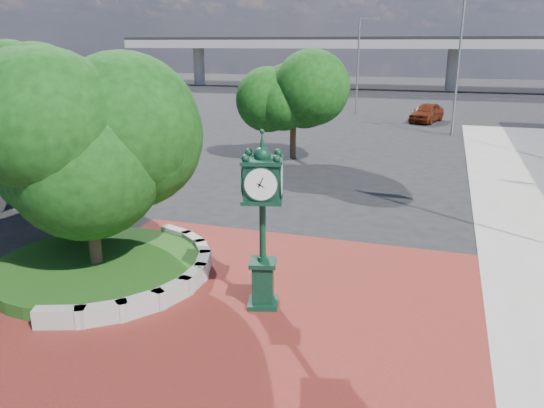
{
  "coord_description": "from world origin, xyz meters",
  "views": [
    {
      "loc": [
        4.57,
        -12.36,
        6.69
      ],
      "look_at": [
        0.05,
        1.5,
        2.24
      ],
      "focal_mm": 35.0,
      "sensor_mm": 36.0,
      "label": 1
    }
  ],
  "objects_px": {
    "post_clock": "(263,215)",
    "street_lamp_near": "(463,57)",
    "parked_car": "(427,112)",
    "street_lamp_far": "(360,59)"
  },
  "relations": [
    {
      "from": "post_clock",
      "to": "street_lamp_near",
      "type": "distance_m",
      "value": 30.45
    },
    {
      "from": "parked_car",
      "to": "street_lamp_far",
      "type": "distance_m",
      "value": 8.67
    },
    {
      "from": "street_lamp_near",
      "to": "street_lamp_far",
      "type": "height_order",
      "value": "street_lamp_near"
    },
    {
      "from": "parked_car",
      "to": "street_lamp_near",
      "type": "height_order",
      "value": "street_lamp_near"
    },
    {
      "from": "parked_car",
      "to": "post_clock",
      "type": "bearing_deg",
      "value": -79.13
    },
    {
      "from": "street_lamp_far",
      "to": "post_clock",
      "type": "bearing_deg",
      "value": -84.3
    },
    {
      "from": "street_lamp_far",
      "to": "street_lamp_near",
      "type": "bearing_deg",
      "value": -49.16
    },
    {
      "from": "post_clock",
      "to": "street_lamp_far",
      "type": "bearing_deg",
      "value": 95.7
    },
    {
      "from": "parked_car",
      "to": "street_lamp_far",
      "type": "xyz_separation_m",
      "value": [
        -6.6,
        3.53,
        4.38
      ]
    },
    {
      "from": "parked_car",
      "to": "street_lamp_near",
      "type": "distance_m",
      "value": 8.74
    }
  ]
}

